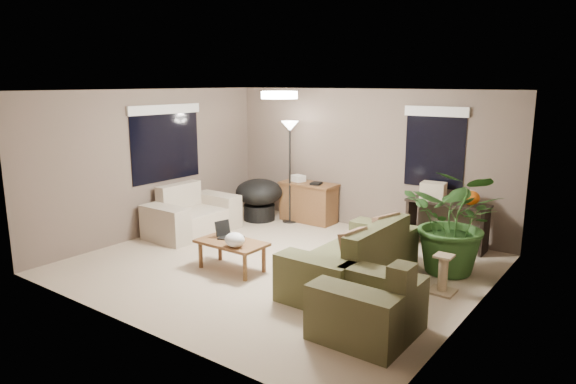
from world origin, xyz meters
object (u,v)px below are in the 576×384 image
Objects in this scene: coffee_table at (232,246)px; floor_lamp at (290,138)px; main_sofa at (355,262)px; console_table at (447,221)px; armchair at (369,308)px; desk at (309,202)px; cat_scratching_post at (443,276)px; houseplant at (456,233)px; loveseat at (192,217)px; papasan_chair at (259,196)px.

coffee_table is 2.96m from floor_lamp.
main_sofa is 1.69× the size of console_table.
armchair is 0.91× the size of desk.
console_table is at bearing 108.46° from cat_scratching_post.
main_sofa is 1.12m from cat_scratching_post.
main_sofa is at bearing -129.43° from houseplant.
coffee_table is 3.11m from houseplant.
main_sofa is 3.11m from desk.
desk is at bearing 161.55° from houseplant.
console_table is at bearing 96.27° from armchair.
coffee_table is at bearing -78.35° from desk.
coffee_table is (1.80, -0.93, 0.06)m from loveseat.
loveseat is 1.07× the size of houseplant.
armchair is at bearing -83.73° from console_table.
console_table reaches higher than coffee_table.
armchair is 0.97× the size of papasan_chair.
floor_lamp is 4.11m from cat_scratching_post.
cat_scratching_post is (3.27, -1.81, -0.16)m from desk.
houseplant is (3.42, -0.82, -1.01)m from floor_lamp.
console_table is 0.68× the size of floor_lamp.
main_sofa reaches higher than cat_scratching_post.
papasan_chair is (-0.83, -0.47, 0.09)m from desk.
main_sofa is 2.26m from console_table.
main_sofa is 2.20× the size of coffee_table.
papasan_chair reaches higher than cat_scratching_post.
papasan_chair is at bearing 150.56° from main_sofa.
coffee_table is 3.50m from console_table.
papasan_chair is (-3.49, -0.49, 0.03)m from console_table.
houseplant is at bearing -8.33° from papasan_chair.
houseplant is (2.58, 1.74, 0.22)m from coffee_table.
coffee_table is at bearing -159.93° from main_sofa.
armchair is 4.72m from floor_lamp.
desk is (1.23, 1.86, 0.08)m from loveseat.
loveseat is 2.03m from coffee_table.
main_sofa is 2.14× the size of papasan_chair.
desk is at bearing -179.53° from console_table.
papasan_chair is 4.32m from cat_scratching_post.
floor_lamp is (-2.49, 1.95, 1.30)m from main_sofa.
main_sofa is at bearing 124.97° from armchair.
floor_lamp is at bearing 59.45° from loveseat.
armchair reaches higher than cat_scratching_post.
loveseat is (-3.44, 0.33, 0.00)m from main_sofa.
desk is at bearing 135.37° from main_sofa.
houseplant is at bearing 86.91° from armchair.
loveseat is at bearing -123.52° from desk.
console_table reaches higher than cat_scratching_post.
cat_scratching_post is at bearing -18.11° from papasan_chair.
console_table is (2.66, 0.02, 0.06)m from desk.
desk is at bearing 101.65° from coffee_table.
houseplant is (0.49, -1.07, 0.15)m from console_table.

